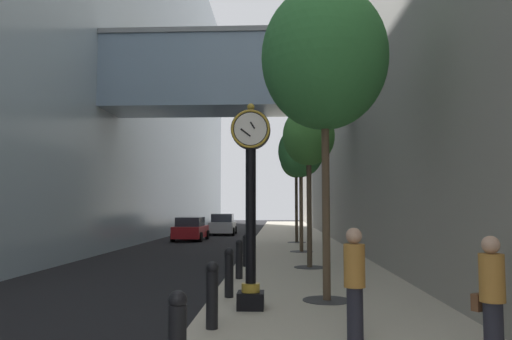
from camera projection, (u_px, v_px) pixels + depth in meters
name	position (u px, v px, depth m)	size (l,w,h in m)	color
ground_plane	(251.00, 245.00, 29.39)	(110.00, 110.00, 0.00)	black
sidewalk_right	(294.00, 241.00, 32.26)	(5.25, 80.00, 0.14)	#BCB29E
building_block_left	(89.00, 38.00, 33.83)	(21.38, 80.00, 27.62)	#93A8B7
building_block_right	(400.00, 9.00, 33.09)	(9.00, 80.00, 30.83)	gray
street_clock	(251.00, 195.00, 10.47)	(0.84, 0.55, 4.33)	black
bollard_nearest	(177.00, 339.00, 5.67)	(0.22, 0.22, 1.16)	black
bollard_second	(212.00, 293.00, 8.67)	(0.22, 0.22, 1.16)	black
bollard_third	(229.00, 271.00, 11.67)	(0.22, 0.22, 1.16)	black
bollard_fourth	(239.00, 258.00, 14.67)	(0.22, 0.22, 1.16)	black
bollard_fifth	(246.00, 249.00, 17.67)	(0.22, 0.22, 1.16)	black
bollard_sixth	(250.00, 243.00, 20.67)	(0.22, 0.22, 1.16)	black
street_tree_near	(324.00, 59.00, 11.64)	(2.96, 2.96, 7.32)	#333335
street_tree_mid_near	(309.00, 137.00, 17.67)	(1.85, 1.85, 5.72)	#333335
street_tree_mid_far	(301.00, 152.00, 23.79)	(2.18, 2.18, 6.04)	#333335
street_tree_far	(296.00, 160.00, 29.92)	(1.93, 1.93, 6.10)	#333335
pedestrian_walking	(492.00, 295.00, 6.83)	(0.47, 0.52, 1.72)	#23232D
pedestrian_by_clock	(355.00, 280.00, 7.88)	(0.47, 0.47, 1.79)	#23232D
car_silver_near	(223.00, 225.00, 40.21)	(2.16, 4.17, 1.70)	#B7BABF
car_red_mid	(191.00, 229.00, 33.19)	(2.08, 4.05, 1.57)	#AD191E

